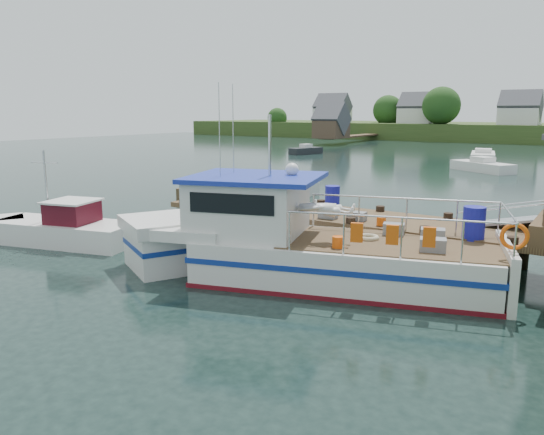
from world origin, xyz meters
The scene contains 9 objects.
ground_plane centered at (0.00, 0.00, 0.00)m, with size 160.00×160.00×0.00m, color black.
dock centered at (6.51, 0.01, 2.24)m, with size 16.60×3.00×4.78m.
lobster_boat centered at (1.31, -3.67, 1.07)m, with size 12.17×6.46×5.91m.
work_boat centered at (-8.79, -4.91, 0.57)m, with size 6.87×3.53×3.61m.
moored_rowboat centered at (-10.19, 6.15, 0.41)m, with size 4.06×2.51×1.12m.
moored_a centered at (-9.37, 10.49, 0.45)m, with size 6.57×2.28×1.21m.
moored_b centered at (-0.48, 30.32, 0.47)m, with size 5.83×4.83×1.27m.
moored_d centered at (-2.95, 42.32, 0.43)m, with size 3.62×7.13×1.16m.
moored_e centered at (-22.32, 38.34, 0.45)m, with size 2.63×4.60×1.20m.
Camera 1 is at (9.30, -17.17, 5.08)m, focal length 35.00 mm.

